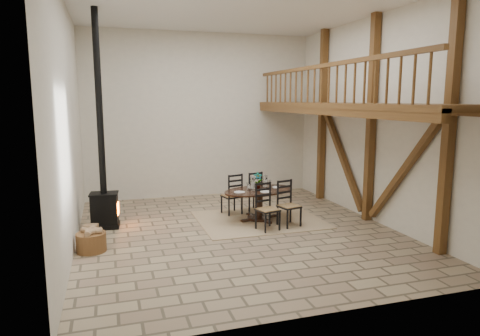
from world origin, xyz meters
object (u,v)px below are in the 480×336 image
object	(u,v)px
wood_stove	(103,181)
log_basket	(91,241)
dining_table	(259,203)
log_stack	(91,231)

from	to	relation	value
wood_stove	log_basket	bearing A→B (deg)	-93.67
wood_stove	log_basket	size ratio (longest dim) A/B	8.63
dining_table	log_stack	xyz separation A→B (m)	(-3.98, -0.23, -0.29)
log_stack	dining_table	bearing A→B (deg)	3.35
dining_table	log_basket	size ratio (longest dim) A/B	3.94
dining_table	log_basket	world-z (taller)	dining_table
log_basket	log_stack	xyz separation A→B (m)	(-0.04, 0.91, -0.06)
wood_stove	log_stack	xyz separation A→B (m)	(-0.30, -0.69, -0.98)
wood_stove	dining_table	bearing A→B (deg)	-1.60
dining_table	log_basket	bearing A→B (deg)	-177.88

